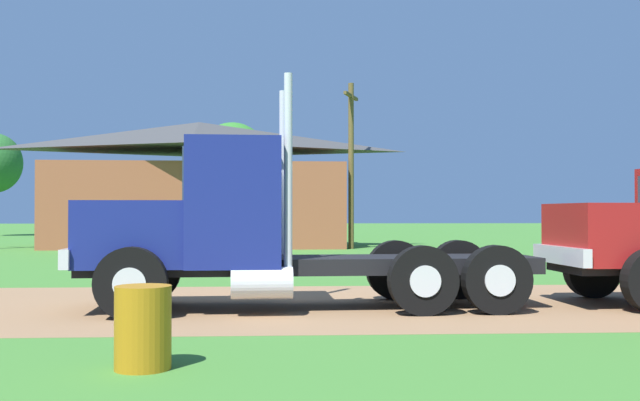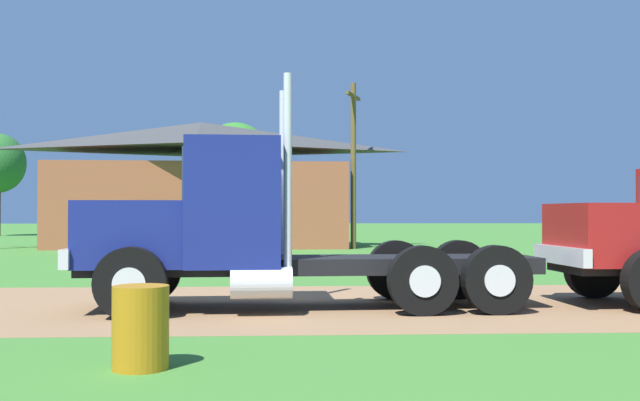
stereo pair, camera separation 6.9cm
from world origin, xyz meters
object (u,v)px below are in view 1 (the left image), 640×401
at_px(truck_foreground_white, 242,232).
at_px(shed_building, 199,187).
at_px(steel_barrel, 143,327).
at_px(utility_pole_far, 351,161).

distance_m(truck_foreground_white, shed_building, 23.58).
distance_m(steel_barrel, shed_building, 28.39).
relative_size(steel_barrel, utility_pole_far, 0.12).
height_order(steel_barrel, utility_pole_far, utility_pole_far).
distance_m(truck_foreground_white, utility_pole_far, 21.60).
bearing_deg(utility_pole_far, shed_building, 162.90).
bearing_deg(shed_building, steel_barrel, -84.93).
bearing_deg(truck_foreground_white, steel_barrel, -99.47).
xyz_separation_m(shed_building, utility_pole_far, (7.30, -2.24, 1.15)).
height_order(truck_foreground_white, utility_pole_far, utility_pole_far).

